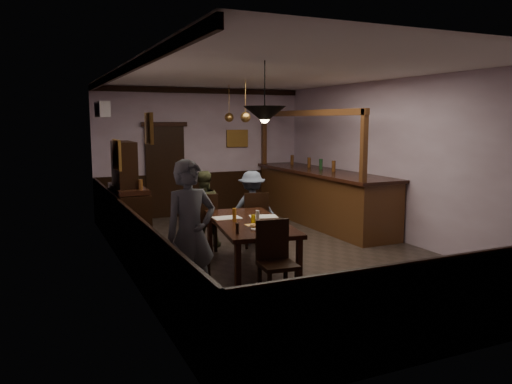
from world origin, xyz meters
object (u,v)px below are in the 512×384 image
bar_counter (321,196)px  pendant_iron (265,115)px  pendant_brass_mid (246,117)px  pendant_brass_far (229,118)px  dining_table (249,225)px  chair_far_right (256,217)px  coffee_cup (279,224)px  sideboard (128,206)px  chair_side (190,245)px  person_seated_right (252,208)px  chair_far_left (205,219)px  chair_near (276,257)px  person_seated_left (203,209)px  person_standing (191,234)px  soda_can (253,219)px

bar_counter → pendant_iron: pendant_iron is taller
pendant_brass_mid → pendant_brass_far: 1.39m
pendant_iron → bar_counter: bearing=48.3°
dining_table → chair_far_right: 1.35m
coffee_cup → pendant_iron: pendant_iron is taller
dining_table → bar_counter: 3.72m
coffee_cup → bar_counter: size_ratio=0.02×
dining_table → pendant_iron: bearing=-99.1°
coffee_cup → sideboard: (-1.62, 2.62, -0.04)m
chair_side → bar_counter: bearing=-49.1°
person_seated_right → chair_far_right: bearing=90.9°
chair_side → coffee_cup: size_ratio=11.36×
chair_side → person_seated_right: person_seated_right is taller
sideboard → pendant_brass_mid: size_ratio=2.32×
dining_table → chair_far_left: size_ratio=2.31×
chair_near → person_seated_left: person_seated_left is taller
dining_table → sideboard: size_ratio=1.24×
chair_near → sideboard: size_ratio=0.54×
person_seated_left → person_standing: bearing=73.3°
chair_far_right → pendant_brass_mid: bearing=-89.1°
coffee_cup → soda_can: bearing=123.3°
dining_table → person_standing: person_standing is taller
dining_table → pendant_brass_mid: 2.87m
dining_table → chair_far_left: 1.36m
person_seated_left → sideboard: size_ratio=0.72×
chair_far_left → coffee_cup: 1.98m
coffee_cup → pendant_brass_mid: bearing=85.2°
person_standing → pendant_iron: pendant_iron is taller
dining_table → chair_far_left: bearing=100.9°
person_standing → person_seated_left: bearing=59.9°
dining_table → bar_counter: bar_counter is taller
coffee_cup → pendant_brass_far: 4.51m
pendant_brass_mid → person_seated_right: bearing=-104.9°
person_seated_left → bar_counter: bearing=-159.4°
pendant_iron → pendant_brass_mid: 3.16m
chair_side → pendant_brass_mid: bearing=-32.2°
bar_counter → chair_side: bearing=-145.9°
sideboard → pendant_iron: (1.30, -2.82, 1.56)m
person_seated_right → bar_counter: 2.32m
person_seated_right → pendant_brass_mid: bearing=-93.3°
chair_side → bar_counter: size_ratio=0.21×
dining_table → soda_can: soda_can is taller
chair_side → dining_table: bearing=-79.8°
pendant_brass_mid → dining_table: bearing=-111.9°
coffee_cup → chair_side: bearing=164.2°
soda_can → chair_far_left: bearing=99.8°
chair_side → person_seated_left: (0.74, 1.66, 0.18)m
chair_far_left → soda_can: (0.25, -1.47, 0.26)m
person_seated_left → pendant_brass_far: size_ratio=1.68×
chair_near → pendant_iron: bearing=85.8°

